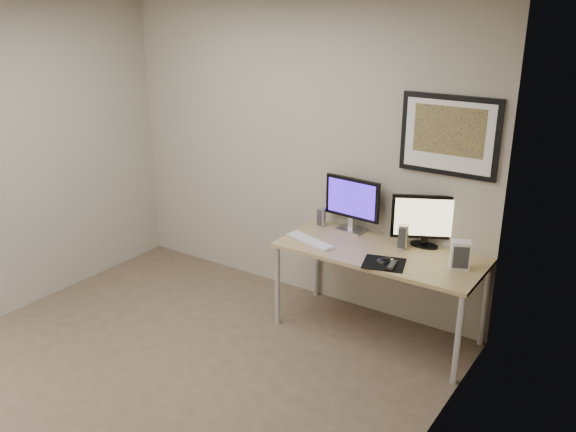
# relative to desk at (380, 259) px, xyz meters

# --- Properties ---
(floor) EXTENTS (3.60, 3.60, 0.00)m
(floor) POSITION_rel_desk_xyz_m (-1.00, -1.35, -0.66)
(floor) COLOR brown
(floor) RESTS_ON ground
(room) EXTENTS (3.60, 3.60, 3.60)m
(room) POSITION_rel_desk_xyz_m (-1.00, -0.90, 0.98)
(room) COLOR white
(room) RESTS_ON ground
(desk) EXTENTS (1.60, 0.70, 0.73)m
(desk) POSITION_rel_desk_xyz_m (0.00, 0.00, 0.00)
(desk) COLOR olive
(desk) RESTS_ON floor
(framed_art) EXTENTS (0.75, 0.04, 0.60)m
(framed_art) POSITION_rel_desk_xyz_m (0.35, 0.33, 0.96)
(framed_art) COLOR black
(framed_art) RESTS_ON room
(monitor_large) EXTENTS (0.51, 0.18, 0.46)m
(monitor_large) POSITION_rel_desk_xyz_m (-0.39, 0.26, 0.32)
(monitor_large) COLOR #AEAEB2
(monitor_large) RESTS_ON desk
(monitor_tv) EXTENTS (0.50, 0.27, 0.42)m
(monitor_tv) POSITION_rel_desk_xyz_m (0.25, 0.28, 0.29)
(monitor_tv) COLOR black
(monitor_tv) RESTS_ON desk
(speaker_left) EXTENTS (0.08, 0.08, 0.17)m
(speaker_left) POSITION_rel_desk_xyz_m (-0.66, 0.22, 0.15)
(speaker_left) COLOR #AEAEB2
(speaker_left) RESTS_ON desk
(speaker_right) EXTENTS (0.09, 0.09, 0.20)m
(speaker_right) POSITION_rel_desk_xyz_m (0.12, 0.14, 0.16)
(speaker_right) COLOR #AEAEB2
(speaker_right) RESTS_ON desk
(keyboard) EXTENTS (0.49, 0.26, 0.02)m
(keyboard) POSITION_rel_desk_xyz_m (-0.55, -0.14, 0.07)
(keyboard) COLOR silver
(keyboard) RESTS_ON desk
(mousepad) EXTENTS (0.37, 0.35, 0.00)m
(mousepad) POSITION_rel_desk_xyz_m (0.13, -0.20, 0.07)
(mousepad) COLOR black
(mousepad) RESTS_ON desk
(mouse) EXTENTS (0.10, 0.13, 0.04)m
(mouse) POSITION_rel_desk_xyz_m (0.12, -0.18, 0.09)
(mouse) COLOR black
(mouse) RESTS_ON mousepad
(remote) EXTENTS (0.08, 0.19, 0.02)m
(remote) POSITION_rel_desk_xyz_m (0.20, -0.22, 0.08)
(remote) COLOR black
(remote) RESTS_ON desk
(fan_unit) EXTENTS (0.17, 0.15, 0.21)m
(fan_unit) POSITION_rel_desk_xyz_m (0.61, 0.03, 0.17)
(fan_unit) COLOR silver
(fan_unit) RESTS_ON desk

